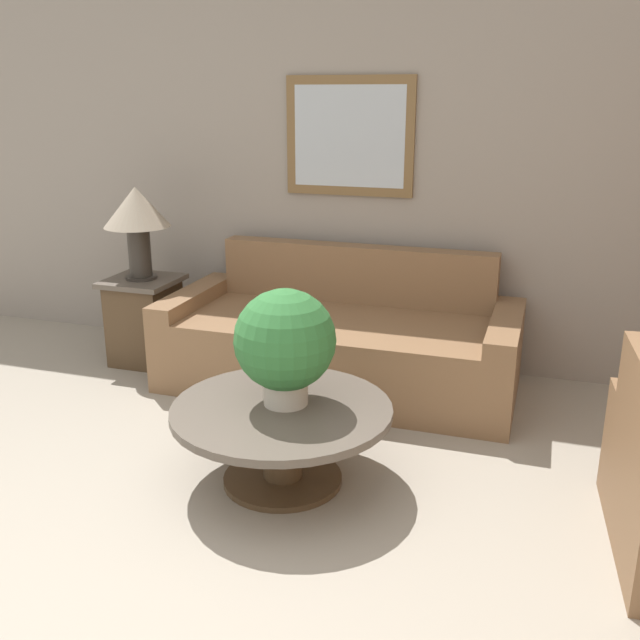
{
  "coord_description": "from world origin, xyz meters",
  "views": [
    {
      "loc": [
        1.44,
        -1.63,
        1.84
      ],
      "look_at": [
        0.25,
        2.0,
        0.62
      ],
      "focal_mm": 40.0,
      "sensor_mm": 36.0,
      "label": 1
    }
  ],
  "objects_px": {
    "potted_plant_on_table": "(285,343)",
    "side_table": "(145,320)",
    "couch_main": "(341,343)",
    "coffee_table": "(282,427)",
    "table_lamp": "(137,214)"
  },
  "relations": [
    {
      "from": "potted_plant_on_table",
      "to": "side_table",
      "type": "bearing_deg",
      "value": 141.55
    },
    {
      "from": "side_table",
      "to": "potted_plant_on_table",
      "type": "relative_size",
      "value": 1.08
    },
    {
      "from": "coffee_table",
      "to": "table_lamp",
      "type": "relative_size",
      "value": 1.7
    },
    {
      "from": "couch_main",
      "to": "table_lamp",
      "type": "xyz_separation_m",
      "value": [
        -1.43,
        -0.04,
        0.78
      ]
    },
    {
      "from": "coffee_table",
      "to": "side_table",
      "type": "height_order",
      "value": "side_table"
    },
    {
      "from": "couch_main",
      "to": "side_table",
      "type": "bearing_deg",
      "value": -178.55
    },
    {
      "from": "table_lamp",
      "to": "potted_plant_on_table",
      "type": "height_order",
      "value": "table_lamp"
    },
    {
      "from": "side_table",
      "to": "table_lamp",
      "type": "height_order",
      "value": "table_lamp"
    },
    {
      "from": "side_table",
      "to": "couch_main",
      "type": "bearing_deg",
      "value": 1.45
    },
    {
      "from": "couch_main",
      "to": "table_lamp",
      "type": "distance_m",
      "value": 1.63
    },
    {
      "from": "coffee_table",
      "to": "side_table",
      "type": "relative_size",
      "value": 1.75
    },
    {
      "from": "couch_main",
      "to": "side_table",
      "type": "relative_size",
      "value": 3.68
    },
    {
      "from": "couch_main",
      "to": "coffee_table",
      "type": "bearing_deg",
      "value": -86.14
    },
    {
      "from": "couch_main",
      "to": "potted_plant_on_table",
      "type": "distance_m",
      "value": 1.32
    },
    {
      "from": "coffee_table",
      "to": "table_lamp",
      "type": "distance_m",
      "value": 2.11
    }
  ]
}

